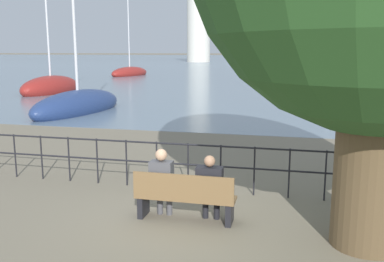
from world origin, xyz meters
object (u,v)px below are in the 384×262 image
at_px(seated_person_left, 162,180).
at_px(sailboat_0, 130,73).
at_px(sailboat_3, 78,105).
at_px(sailboat_1, 330,76).
at_px(harbor_lighthouse, 199,11).
at_px(park_bench, 185,198).
at_px(sailboat_2, 51,88).
at_px(seated_person_right, 210,185).

bearing_deg(seated_person_left, sailboat_0, 112.43).
bearing_deg(sailboat_3, sailboat_1, 72.16).
bearing_deg(harbor_lighthouse, sailboat_0, -84.63).
bearing_deg(park_bench, sailboat_3, 125.36).
relative_size(park_bench, sailboat_2, 0.16).
bearing_deg(seated_person_right, sailboat_1, 83.26).
bearing_deg(sailboat_0, sailboat_3, -60.48).
xyz_separation_m(seated_person_left, sailboat_2, (-14.86, 20.54, -0.30)).
xyz_separation_m(sailboat_3, harbor_lighthouse, (-15.63, 96.53, 13.27)).
distance_m(park_bench, seated_person_left, 0.52).
bearing_deg(seated_person_right, sailboat_0, 113.44).
distance_m(park_bench, sailboat_2, 25.67).
xyz_separation_m(sailboat_2, harbor_lighthouse, (-8.89, 87.99, 13.23)).
height_order(park_bench, seated_person_right, seated_person_right).
height_order(sailboat_1, sailboat_3, sailboat_3).
height_order(seated_person_right, sailboat_2, sailboat_2).
xyz_separation_m(park_bench, sailboat_3, (-8.57, 12.07, -0.06)).
relative_size(park_bench, seated_person_right, 1.48).
distance_m(park_bench, harbor_lighthouse, 112.04).
relative_size(park_bench, seated_person_left, 1.40).
bearing_deg(sailboat_1, seated_person_left, -114.85).
relative_size(sailboat_1, sailboat_3, 0.83).
bearing_deg(sailboat_2, seated_person_right, -46.82).
distance_m(sailboat_0, sailboat_1, 23.53).
bearing_deg(sailboat_2, sailboat_0, 102.68).
height_order(park_bench, sailboat_1, sailboat_1).
relative_size(sailboat_2, harbor_lighthouse, 0.38).
distance_m(seated_person_right, sailboat_2, 25.88).
relative_size(sailboat_2, sailboat_3, 0.97).
distance_m(sailboat_3, harbor_lighthouse, 98.68).
xyz_separation_m(sailboat_0, harbor_lighthouse, (-6.20, 66.00, 13.26)).
bearing_deg(sailboat_0, seated_person_left, -55.21).
distance_m(seated_person_right, sailboat_0, 46.34).
relative_size(seated_person_left, sailboat_0, 0.10).
distance_m(seated_person_left, harbor_lighthouse, 111.84).
bearing_deg(sailboat_2, sailboat_1, 52.91).
height_order(seated_person_right, sailboat_0, sailboat_0).
height_order(sailboat_0, harbor_lighthouse, harbor_lighthouse).
bearing_deg(sailboat_3, seated_person_right, -46.52).
bearing_deg(seated_person_left, sailboat_2, 125.90).
distance_m(seated_person_right, sailboat_1, 43.34).
distance_m(park_bench, sailboat_1, 43.47).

